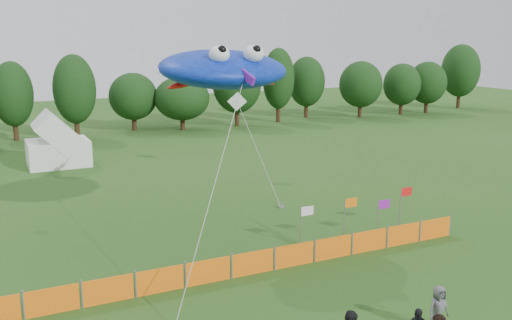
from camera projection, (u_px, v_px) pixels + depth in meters
name	position (u px, v px, depth m)	size (l,w,h in m)	color
treeline	(100.00, 94.00, 56.77)	(104.57, 8.78, 8.36)	#382314
tent_right	(58.00, 145.00, 43.76)	(4.59, 3.67, 3.24)	white
barrier_fence	(253.00, 263.00, 23.88)	(21.90, 0.06, 1.00)	orange
flag_row	(360.00, 211.00, 28.15)	(6.73, 0.80, 2.20)	gray
spectator_e	(438.00, 309.00, 19.23)	(0.79, 0.52, 1.62)	#54545A
stingray_kite	(221.00, 69.00, 26.76)	(9.12, 16.36, 9.51)	#0E34D3
small_kite_white	(246.00, 123.00, 38.74)	(2.03, 9.22, 5.96)	white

